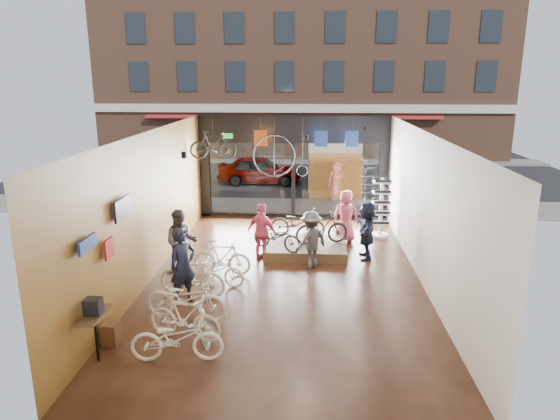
# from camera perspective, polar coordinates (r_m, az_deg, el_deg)

# --- Properties ---
(ground_plane) EXTENTS (7.00, 12.00, 0.04)m
(ground_plane) POSITION_cam_1_polar(r_m,az_deg,el_deg) (13.34, 0.63, -7.71)
(ground_plane) COLOR black
(ground_plane) RESTS_ON ground
(ceiling) EXTENTS (7.00, 12.00, 0.04)m
(ceiling) POSITION_cam_1_polar(r_m,az_deg,el_deg) (12.38, 0.68, 8.93)
(ceiling) COLOR black
(ceiling) RESTS_ON ground
(wall_left) EXTENTS (0.04, 12.00, 3.80)m
(wall_left) POSITION_cam_1_polar(r_m,az_deg,el_deg) (13.36, -14.61, 0.52)
(wall_left) COLOR brown
(wall_left) RESTS_ON ground
(wall_right) EXTENTS (0.04, 12.00, 3.80)m
(wall_right) POSITION_cam_1_polar(r_m,az_deg,el_deg) (13.05, 16.29, 0.06)
(wall_right) COLOR beige
(wall_right) RESTS_ON ground
(wall_back) EXTENTS (7.00, 0.04, 3.80)m
(wall_back) POSITION_cam_1_polar(r_m,az_deg,el_deg) (7.07, -1.73, -12.00)
(wall_back) COLOR beige
(wall_back) RESTS_ON ground
(storefront) EXTENTS (7.00, 0.26, 3.80)m
(storefront) POSITION_cam_1_polar(r_m,az_deg,el_deg) (18.59, 1.54, 4.93)
(storefront) COLOR black
(storefront) RESTS_ON ground
(exit_sign) EXTENTS (0.35, 0.06, 0.18)m
(exit_sign) POSITION_cam_1_polar(r_m,az_deg,el_deg) (18.54, -5.96, 8.42)
(exit_sign) COLOR #198C26
(exit_sign) RESTS_ON storefront
(street_road) EXTENTS (30.00, 18.00, 0.02)m
(street_road) POSITION_cam_1_polar(r_m,az_deg,el_deg) (27.78, 2.13, 4.23)
(street_road) COLOR black
(street_road) RESTS_ON ground
(sidewalk_near) EXTENTS (30.00, 2.40, 0.12)m
(sidewalk_near) POSITION_cam_1_polar(r_m,az_deg,el_deg) (20.15, 1.62, 0.36)
(sidewalk_near) COLOR slate
(sidewalk_near) RESTS_ON ground
(sidewalk_far) EXTENTS (30.00, 2.00, 0.12)m
(sidewalk_far) POSITION_cam_1_polar(r_m,az_deg,el_deg) (31.71, 2.30, 5.68)
(sidewalk_far) COLOR slate
(sidewalk_far) RESTS_ON ground
(opposite_building) EXTENTS (26.00, 5.00, 14.00)m
(opposite_building) POSITION_cam_1_polar(r_m,az_deg,el_deg) (33.86, 2.51, 18.04)
(opposite_building) COLOR brown
(opposite_building) RESTS_ON ground
(street_car) EXTENTS (4.08, 1.64, 1.39)m
(street_car) POSITION_cam_1_polar(r_m,az_deg,el_deg) (24.82, -2.35, 4.61)
(street_car) COLOR gray
(street_car) RESTS_ON street_road
(box_truck) EXTENTS (2.35, 7.04, 2.77)m
(box_truck) POSITION_cam_1_polar(r_m,az_deg,el_deg) (23.62, 6.14, 5.72)
(box_truck) COLOR silver
(box_truck) RESTS_ON street_road
(floor_bike_0) EXTENTS (1.77, 0.75, 0.90)m
(floor_bike_0) POSITION_cam_1_polar(r_m,az_deg,el_deg) (9.67, -11.69, -14.17)
(floor_bike_0) COLOR white
(floor_bike_0) RESTS_ON ground_plane
(floor_bike_1) EXTENTS (1.66, 0.84, 0.96)m
(floor_bike_1) POSITION_cam_1_polar(r_m,az_deg,el_deg) (10.35, -10.86, -11.93)
(floor_bike_1) COLOR white
(floor_bike_1) RESTS_ON ground_plane
(floor_bike_2) EXTENTS (1.88, 0.85, 0.95)m
(floor_bike_2) POSITION_cam_1_polar(r_m,az_deg,el_deg) (11.14, -10.64, -9.92)
(floor_bike_2) COLOR white
(floor_bike_2) RESTS_ON ground_plane
(floor_bike_3) EXTENTS (1.74, 0.76, 1.01)m
(floor_bike_3) POSITION_cam_1_polar(r_m,az_deg,el_deg) (12.23, -10.04, -7.45)
(floor_bike_3) COLOR white
(floor_bike_3) RESTS_ON ground_plane
(floor_bike_4) EXTENTS (1.65, 0.90, 0.82)m
(floor_bike_4) POSITION_cam_1_polar(r_m,az_deg,el_deg) (12.79, -7.43, -6.78)
(floor_bike_4) COLOR white
(floor_bike_4) RESTS_ON ground_plane
(floor_bike_5) EXTENTS (1.61, 0.62, 0.94)m
(floor_bike_5) POSITION_cam_1_polar(r_m,az_deg,el_deg) (13.43, -6.66, -5.39)
(floor_bike_5) COLOR white
(floor_bike_5) RESTS_ON ground_plane
(display_platform) EXTENTS (2.40, 1.80, 0.30)m
(display_platform) POSITION_cam_1_polar(r_m,az_deg,el_deg) (15.03, 2.90, -4.39)
(display_platform) COLOR #4C3321
(display_platform) RESTS_ON ground_plane
(display_bike_left) EXTENTS (1.64, 1.23, 0.82)m
(display_bike_left) POSITION_cam_1_polar(r_m,az_deg,el_deg) (14.31, -0.37, -2.99)
(display_bike_left) COLOR black
(display_bike_left) RESTS_ON display_platform
(display_bike_mid) EXTENTS (1.68, 0.91, 0.97)m
(display_bike_mid) POSITION_cam_1_polar(r_m,az_deg,el_deg) (14.86, 4.80, -2.07)
(display_bike_mid) COLOR black
(display_bike_mid) RESTS_ON display_platform
(display_bike_right) EXTENTS (1.78, 0.87, 0.90)m
(display_bike_right) POSITION_cam_1_polar(r_m,az_deg,el_deg) (15.46, 2.05, -1.49)
(display_bike_right) COLOR black
(display_bike_right) RESTS_ON display_platform
(customer_0) EXTENTS (0.77, 0.76, 1.80)m
(customer_0) POSITION_cam_1_polar(r_m,az_deg,el_deg) (11.82, -11.04, -6.23)
(customer_0) COLOR #161C33
(customer_0) RESTS_ON ground_plane
(customer_1) EXTENTS (0.97, 0.82, 1.79)m
(customer_1) POSITION_cam_1_polar(r_m,az_deg,el_deg) (13.43, -11.21, -3.68)
(customer_1) COLOR #3F3F44
(customer_1) RESTS_ON ground_plane
(customer_2) EXTENTS (1.05, 0.84, 1.66)m
(customer_2) POSITION_cam_1_polar(r_m,az_deg,el_deg) (14.28, -2.05, -2.54)
(customer_2) COLOR #CC4C72
(customer_2) RESTS_ON ground_plane
(customer_3) EXTENTS (1.18, 1.14, 1.61)m
(customer_3) POSITION_cam_1_polar(r_m,az_deg,el_deg) (13.70, 3.56, -3.43)
(customer_3) COLOR #3F3F44
(customer_3) RESTS_ON ground_plane
(customer_4) EXTENTS (0.92, 0.71, 1.67)m
(customer_4) POSITION_cam_1_polar(r_m,az_deg,el_deg) (16.05, 7.55, -0.68)
(customer_4) COLOR #CC4C72
(customer_4) RESTS_ON ground_plane
(customer_5) EXTENTS (0.53, 1.58, 1.69)m
(customer_5) POSITION_cam_1_polar(r_m,az_deg,el_deg) (14.62, 9.86, -2.28)
(customer_5) COLOR #161C33
(customer_5) RESTS_ON ground_plane
(sunglasses_rack) EXTENTS (0.71, 0.64, 1.99)m
(sunglasses_rack) POSITION_cam_1_polar(r_m,az_deg,el_deg) (16.60, 11.48, 0.23)
(sunglasses_rack) COLOR white
(sunglasses_rack) RESTS_ON ground_plane
(wall_merch) EXTENTS (0.40, 2.40, 2.60)m
(wall_merch) POSITION_cam_1_polar(r_m,az_deg,el_deg) (10.37, -19.51, -7.51)
(wall_merch) COLOR navy
(wall_merch) RESTS_ON wall_left
(penny_farthing) EXTENTS (1.81, 0.06, 1.45)m
(penny_farthing) POSITION_cam_1_polar(r_m,az_deg,el_deg) (16.97, 0.35, 6.04)
(penny_farthing) COLOR black
(penny_farthing) RESTS_ON ceiling
(hung_bike) EXTENTS (1.58, 0.45, 0.95)m
(hung_bike) POSITION_cam_1_polar(r_m,az_deg,el_deg) (16.96, -7.69, 7.35)
(hung_bike) COLOR black
(hung_bike) RESTS_ON ceiling
(jersey_left) EXTENTS (0.45, 0.03, 0.55)m
(jersey_left) POSITION_cam_1_polar(r_m,az_deg,el_deg) (17.71, -2.24, 8.19)
(jersey_left) COLOR #CC5919
(jersey_left) RESTS_ON ceiling
(jersey_mid) EXTENTS (0.45, 0.03, 0.55)m
(jersey_mid) POSITION_cam_1_polar(r_m,az_deg,el_deg) (17.63, 4.72, 8.13)
(jersey_mid) COLOR #1E3F99
(jersey_mid) RESTS_ON ceiling
(jersey_right) EXTENTS (0.45, 0.03, 0.55)m
(jersey_right) POSITION_cam_1_polar(r_m,az_deg,el_deg) (17.68, 8.20, 8.05)
(jersey_right) COLOR #1E3F99
(jersey_right) RESTS_ON ceiling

